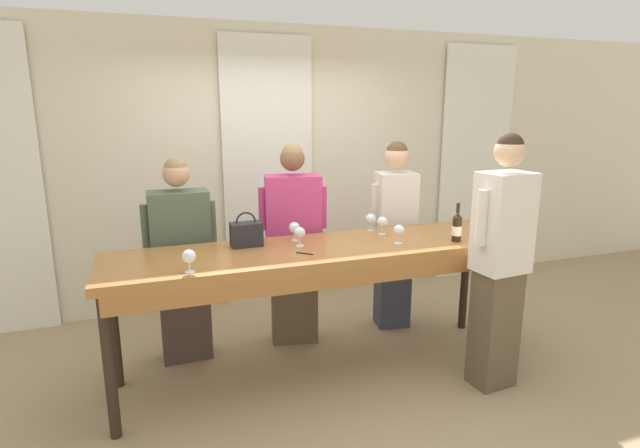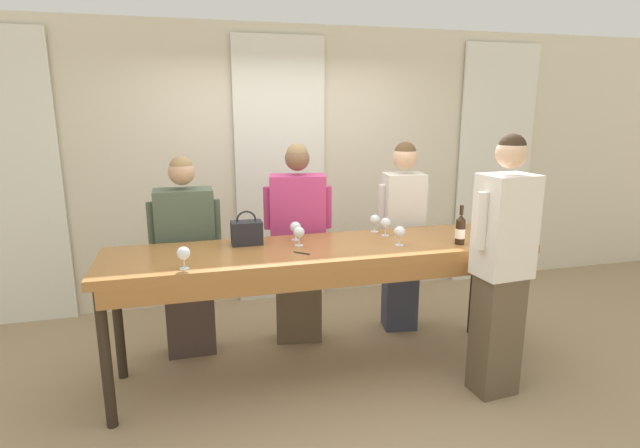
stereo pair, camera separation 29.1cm
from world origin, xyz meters
TOP-DOWN VIEW (x-y plane):
  - ground_plane at (0.00, 0.00)m, footprint 18.00×18.00m
  - wall_back at (0.00, 1.69)m, footprint 12.00×0.06m
  - curtain_panel_left at (-2.50, 1.63)m, footprint 0.92×0.03m
  - curtain_panel_center at (0.00, 1.63)m, footprint 0.92×0.03m
  - curtain_panel_right at (2.50, 1.63)m, footprint 0.92×0.03m
  - tasting_bar at (0.00, -0.02)m, footprint 3.13×0.77m
  - wine_bottle at (1.00, -0.20)m, footprint 0.07×0.07m
  - handbag at (-0.53, 0.20)m, footprint 0.23×0.14m
  - wine_glass_front_left at (-0.98, -0.28)m, footprint 0.08×0.08m
  - wine_glass_front_mid at (0.55, -0.12)m, footprint 0.08×0.08m
  - wine_glass_front_right at (0.56, 0.17)m, footprint 0.08×0.08m
  - wine_glass_center_left at (-0.16, 0.06)m, footprint 0.08×0.08m
  - wine_glass_center_mid at (-0.15, 0.23)m, footprint 0.08×0.08m
  - wine_glass_center_right at (0.52, 0.31)m, footprint 0.08×0.08m
  - pen at (-0.19, -0.14)m, footprint 0.10×0.09m
  - guest_olive_jacket at (-0.97, 0.59)m, footprint 0.56×0.28m
  - guest_pink_top at (-0.05, 0.59)m, footprint 0.57×0.34m
  - guest_cream_sweater at (0.90, 0.59)m, footprint 0.46×0.32m
  - host_pouring at (1.11, -0.58)m, footprint 0.46×0.30m

SIDE VIEW (x-z plane):
  - ground_plane at x=0.00m, z-range 0.00..0.00m
  - guest_olive_jacket at x=-0.97m, z-range 0.00..1.64m
  - guest_pink_top at x=-0.05m, z-range 0.01..1.73m
  - guest_cream_sweater at x=0.90m, z-range 0.03..1.75m
  - tasting_bar at x=0.00m, z-range 0.42..1.42m
  - host_pouring at x=1.11m, z-range 0.03..1.87m
  - pen at x=-0.19m, z-range 1.01..1.02m
  - handbag at x=-0.53m, z-range 0.97..1.23m
  - wine_glass_front_right at x=0.56m, z-range 1.03..1.18m
  - wine_glass_center_right at x=0.52m, z-range 1.03..1.18m
  - wine_glass_front_left at x=-0.98m, z-range 1.04..1.18m
  - wine_glass_front_mid at x=0.55m, z-range 1.04..1.18m
  - wine_glass_center_left at x=-0.16m, z-range 1.04..1.18m
  - wine_glass_center_mid at x=-0.15m, z-range 1.04..1.18m
  - wine_bottle at x=1.00m, z-range 0.97..1.26m
  - curtain_panel_left at x=-2.50m, z-range 0.00..2.69m
  - curtain_panel_center at x=0.00m, z-range 0.00..2.69m
  - curtain_panel_right at x=2.50m, z-range 0.00..2.69m
  - wall_back at x=0.00m, z-range 0.00..2.80m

